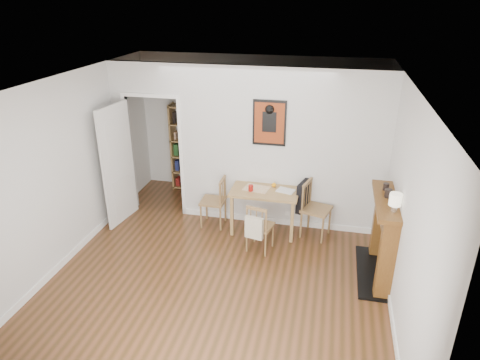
% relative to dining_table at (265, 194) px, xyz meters
% --- Properties ---
extents(ground, '(5.20, 5.20, 0.00)m').
position_rel_dining_table_xyz_m(ground, '(-0.40, -1.10, -0.64)').
color(ground, brown).
rests_on(ground, ground).
extents(room_shell, '(5.20, 5.20, 5.20)m').
position_rel_dining_table_xyz_m(room_shell, '(-0.30, 0.24, 0.66)').
color(room_shell, silver).
rests_on(room_shell, ground).
extents(dining_table, '(1.07, 0.68, 0.73)m').
position_rel_dining_table_xyz_m(dining_table, '(0.00, 0.00, 0.00)').
color(dining_table, '#A07A4B').
rests_on(dining_table, ground).
extents(chair_left, '(0.43, 0.43, 0.85)m').
position_rel_dining_table_xyz_m(chair_left, '(-0.86, -0.02, -0.21)').
color(chair_left, olive).
rests_on(chair_left, ground).
extents(chair_right, '(0.62, 0.57, 0.92)m').
position_rel_dining_table_xyz_m(chair_right, '(0.80, 0.01, -0.17)').
color(chair_right, olive).
rests_on(chair_right, ground).
extents(chair_front, '(0.47, 0.50, 0.78)m').
position_rel_dining_table_xyz_m(chair_front, '(0.03, -0.60, -0.25)').
color(chair_front, olive).
rests_on(chair_front, ground).
extents(bookshelf, '(0.71, 0.29, 1.69)m').
position_rel_dining_table_xyz_m(bookshelf, '(-1.69, 1.30, 0.19)').
color(bookshelf, '#A07A4B').
rests_on(bookshelf, ground).
extents(fireplace, '(0.45, 1.25, 1.16)m').
position_rel_dining_table_xyz_m(fireplace, '(1.76, -0.85, -0.03)').
color(fireplace, brown).
rests_on(fireplace, ground).
extents(red_glass, '(0.08, 0.08, 0.10)m').
position_rel_dining_table_xyz_m(red_glass, '(-0.21, -0.10, 0.14)').
color(red_glass, maroon).
rests_on(red_glass, dining_table).
extents(orange_fruit, '(0.07, 0.07, 0.07)m').
position_rel_dining_table_xyz_m(orange_fruit, '(0.12, 0.12, 0.12)').
color(orange_fruit, orange).
rests_on(orange_fruit, dining_table).
extents(placemat, '(0.44, 0.36, 0.00)m').
position_rel_dining_table_xyz_m(placemat, '(-0.14, 0.01, 0.09)').
color(placemat, beige).
rests_on(placemat, dining_table).
extents(notebook, '(0.31, 0.26, 0.01)m').
position_rel_dining_table_xyz_m(notebook, '(0.33, 0.01, 0.09)').
color(notebook, silver).
rests_on(notebook, dining_table).
extents(mantel_lamp, '(0.15, 0.15, 0.24)m').
position_rel_dining_table_xyz_m(mantel_lamp, '(1.77, -1.19, 0.67)').
color(mantel_lamp, silver).
rests_on(mantel_lamp, fireplace).
extents(ceramic_jar_a, '(0.09, 0.09, 0.11)m').
position_rel_dining_table_xyz_m(ceramic_jar_a, '(1.73, -0.80, 0.57)').
color(ceramic_jar_a, black).
rests_on(ceramic_jar_a, fireplace).
extents(ceramic_jar_b, '(0.08, 0.08, 0.10)m').
position_rel_dining_table_xyz_m(ceramic_jar_b, '(1.73, -0.58, 0.57)').
color(ceramic_jar_b, black).
rests_on(ceramic_jar_b, fireplace).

